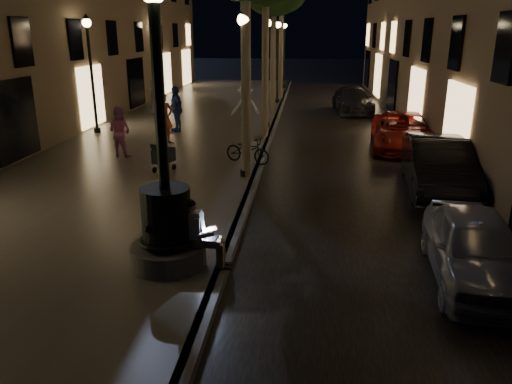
# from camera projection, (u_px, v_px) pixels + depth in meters

# --- Properties ---
(ground) EXTENTS (120.00, 120.00, 0.00)m
(ground) POSITION_uv_depth(u_px,v_px,m) (271.00, 136.00, 21.63)
(ground) COLOR black
(ground) RESTS_ON ground
(cobble_lane) EXTENTS (6.00, 45.00, 0.02)m
(cobble_lane) POSITION_uv_depth(u_px,v_px,m) (341.00, 137.00, 21.34)
(cobble_lane) COLOR black
(cobble_lane) RESTS_ON ground
(promenade) EXTENTS (8.00, 45.00, 0.20)m
(promenade) POSITION_uv_depth(u_px,v_px,m) (181.00, 132.00, 21.99)
(promenade) COLOR #635F58
(promenade) RESTS_ON ground
(curb_strip) EXTENTS (0.25, 45.00, 0.20)m
(curb_strip) POSITION_uv_depth(u_px,v_px,m) (271.00, 134.00, 21.60)
(curb_strip) COLOR #59595B
(curb_strip) RESTS_ON ground
(fountain_lamppost) EXTENTS (1.40, 1.40, 5.21)m
(fountain_lamppost) POSITION_uv_depth(u_px,v_px,m) (166.00, 214.00, 9.06)
(fountain_lamppost) COLOR #59595B
(fountain_lamppost) RESTS_ON promenade
(seated_man_laptop) EXTENTS (0.93, 0.31, 1.30)m
(seated_man_laptop) POSITION_uv_depth(u_px,v_px,m) (200.00, 231.00, 9.10)
(seated_man_laptop) COLOR gray
(seated_man_laptop) RESTS_ON promenade
(lamp_curb_a) EXTENTS (0.36, 0.36, 4.81)m
(lamp_curb_a) POSITION_uv_depth(u_px,v_px,m) (244.00, 73.00, 14.04)
(lamp_curb_a) COLOR black
(lamp_curb_a) RESTS_ON promenade
(lamp_curb_b) EXTENTS (0.36, 0.36, 4.81)m
(lamp_curb_b) POSITION_uv_depth(u_px,v_px,m) (267.00, 58.00, 21.60)
(lamp_curb_b) COLOR black
(lamp_curb_b) RESTS_ON promenade
(lamp_curb_c) EXTENTS (0.36, 0.36, 4.81)m
(lamp_curb_c) POSITION_uv_depth(u_px,v_px,m) (278.00, 50.00, 29.17)
(lamp_curb_c) COLOR black
(lamp_curb_c) RESTS_ON promenade
(lamp_curb_d) EXTENTS (0.36, 0.36, 4.81)m
(lamp_curb_d) POSITION_uv_depth(u_px,v_px,m) (284.00, 46.00, 36.73)
(lamp_curb_d) COLOR black
(lamp_curb_d) RESTS_ON promenade
(lamp_left_b) EXTENTS (0.36, 0.36, 4.81)m
(lamp_left_b) POSITION_uv_depth(u_px,v_px,m) (90.00, 59.00, 20.39)
(lamp_left_b) COLOR black
(lamp_left_b) RESTS_ON promenade
(lamp_left_c) EXTENTS (0.36, 0.36, 4.81)m
(lamp_left_c) POSITION_uv_depth(u_px,v_px,m) (160.00, 50.00, 29.85)
(lamp_left_c) COLOR black
(lamp_left_c) RESTS_ON promenade
(stroller) EXTENTS (0.63, 0.99, 1.01)m
(stroller) POSITION_uv_depth(u_px,v_px,m) (163.00, 156.00, 15.30)
(stroller) COLOR black
(stroller) RESTS_ON promenade
(car_front) EXTENTS (1.83, 3.90, 1.29)m
(car_front) POSITION_uv_depth(u_px,v_px,m) (475.00, 248.00, 9.01)
(car_front) COLOR #B7BBC0
(car_front) RESTS_ON ground
(car_second) EXTENTS (2.00, 4.75, 1.53)m
(car_second) POSITION_uv_depth(u_px,v_px,m) (438.00, 166.00, 13.98)
(car_second) COLOR black
(car_second) RESTS_ON ground
(car_third) EXTENTS (2.73, 5.14, 1.38)m
(car_third) POSITION_uv_depth(u_px,v_px,m) (404.00, 131.00, 19.03)
(car_third) COLOR maroon
(car_third) RESTS_ON ground
(car_rear) EXTENTS (2.22, 4.71, 1.33)m
(car_rear) POSITION_uv_depth(u_px,v_px,m) (352.00, 100.00, 27.57)
(car_rear) COLOR #323337
(car_rear) RESTS_ON ground
(pedestrian_red) EXTENTS (0.83, 0.83, 1.95)m
(pedestrian_red) POSITION_uv_depth(u_px,v_px,m) (165.00, 118.00, 18.95)
(pedestrian_red) COLOR #AC3922
(pedestrian_red) RESTS_ON promenade
(pedestrian_pink) EXTENTS (0.96, 0.83, 1.72)m
(pedestrian_pink) POSITION_uv_depth(u_px,v_px,m) (120.00, 132.00, 17.08)
(pedestrian_pink) COLOR #CE6DA2
(pedestrian_pink) RESTS_ON promenade
(pedestrian_white) EXTENTS (1.44, 1.18, 1.94)m
(pedestrian_white) POSITION_uv_depth(u_px,v_px,m) (245.00, 107.00, 21.85)
(pedestrian_white) COLOR silver
(pedestrian_white) RESTS_ON promenade
(pedestrian_blue) EXTENTS (1.06, 1.18, 1.93)m
(pedestrian_blue) POSITION_uv_depth(u_px,v_px,m) (176.00, 109.00, 21.29)
(pedestrian_blue) COLOR navy
(pedestrian_blue) RESTS_ON promenade
(pedestrian_dark) EXTENTS (0.72, 0.96, 1.77)m
(pedestrian_dark) POSITION_uv_depth(u_px,v_px,m) (155.00, 98.00, 25.42)
(pedestrian_dark) COLOR #313136
(pedestrian_dark) RESTS_ON promenade
(bicycle) EXTENTS (1.72, 1.21, 0.86)m
(bicycle) POSITION_uv_depth(u_px,v_px,m) (248.00, 150.00, 16.33)
(bicycle) COLOR black
(bicycle) RESTS_ON promenade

